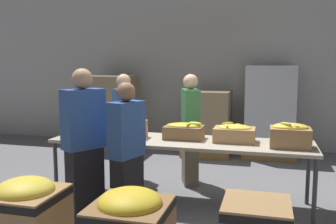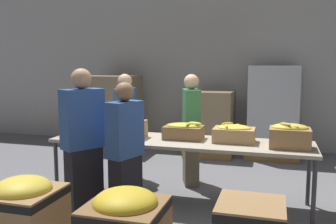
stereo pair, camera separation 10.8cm
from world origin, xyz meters
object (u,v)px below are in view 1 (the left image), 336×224
(volunteer_2, at_px, (190,130))
(pallet_stack_2, at_px, (208,123))
(volunteer_1, at_px, (127,154))
(banana_box_2, at_px, (184,131))
(banana_box_0, at_px, (88,124))
(volunteer_3, at_px, (84,145))
(banana_box_3, at_px, (234,133))
(sorting_table, at_px, (180,144))
(pallet_stack_0, at_px, (109,113))
(pallet_stack_1, at_px, (270,112))
(donation_bin_0, at_px, (26,215))
(banana_box_4, at_px, (290,135))
(volunteer_0, at_px, (124,128))
(banana_box_1, at_px, (130,126))

(volunteer_2, distance_m, pallet_stack_2, 1.90)
(volunteer_1, bearing_deg, banana_box_2, -11.51)
(banana_box_0, relative_size, volunteer_3, 0.27)
(banana_box_3, relative_size, pallet_stack_2, 0.40)
(sorting_table, distance_m, pallet_stack_0, 3.35)
(pallet_stack_1, bearing_deg, pallet_stack_0, -175.74)
(sorting_table, xyz_separation_m, banana_box_2, (0.03, 0.09, 0.15))
(donation_bin_0, relative_size, pallet_stack_0, 0.48)
(volunteer_1, xyz_separation_m, donation_bin_0, (-0.63, -0.94, -0.39))
(banana_box_2, xyz_separation_m, banana_box_4, (1.28, -0.16, 0.04))
(donation_bin_0, bearing_deg, pallet_stack_0, 103.77)
(banana_box_0, xyz_separation_m, volunteer_0, (0.21, 0.75, -0.16))
(banana_box_0, relative_size, pallet_stack_0, 0.31)
(volunteer_2, height_order, pallet_stack_1, pallet_stack_1)
(banana_box_1, xyz_separation_m, banana_box_4, (1.97, -0.04, -0.01))
(volunteer_1, bearing_deg, volunteer_3, 111.25)
(sorting_table, height_order, volunteer_0, volunteer_0)
(volunteer_3, xyz_separation_m, pallet_stack_2, (0.89, 3.39, -0.24))
(banana_box_4, distance_m, donation_bin_0, 2.92)
(volunteer_2, xyz_separation_m, pallet_stack_2, (-0.03, 1.89, -0.19))
(pallet_stack_2, bearing_deg, volunteer_0, -116.90)
(banana_box_2, bearing_deg, banana_box_3, -1.40)
(volunteer_0, distance_m, pallet_stack_2, 2.17)
(volunteer_0, distance_m, volunteer_1, 1.57)
(banana_box_3, bearing_deg, volunteer_3, -153.38)
(banana_box_3, bearing_deg, volunteer_2, 134.75)
(volunteer_2, distance_m, pallet_stack_0, 2.77)
(donation_bin_0, distance_m, pallet_stack_0, 4.39)
(banana_box_4, xyz_separation_m, volunteer_2, (-1.34, 0.84, -0.15))
(banana_box_0, bearing_deg, banana_box_2, 4.92)
(volunteer_0, bearing_deg, banana_box_3, 66.66)
(volunteer_2, bearing_deg, volunteer_3, -51.44)
(volunteer_1, relative_size, pallet_stack_0, 1.03)
(banana_box_4, xyz_separation_m, pallet_stack_1, (-0.21, 2.91, -0.10))
(banana_box_0, relative_size, volunteer_2, 0.29)
(banana_box_2, height_order, volunteer_2, volunteer_2)
(volunteer_0, relative_size, volunteer_3, 0.94)
(volunteer_2, relative_size, donation_bin_0, 2.21)
(banana_box_1, height_order, banana_box_2, banana_box_1)
(banana_box_1, xyz_separation_m, volunteer_0, (-0.38, 0.75, -0.16))
(banana_box_2, distance_m, volunteer_1, 0.94)
(sorting_table, height_order, donation_bin_0, sorting_table)
(volunteer_0, relative_size, pallet_stack_0, 1.06)
(banana_box_1, bearing_deg, sorting_table, 2.07)
(donation_bin_0, bearing_deg, banana_box_3, 44.85)
(banana_box_3, distance_m, pallet_stack_0, 3.76)
(banana_box_0, xyz_separation_m, banana_box_2, (1.28, 0.11, -0.04))
(banana_box_3, xyz_separation_m, volunteer_3, (-1.61, -0.81, -0.07))
(banana_box_1, height_order, pallet_stack_0, pallet_stack_0)
(sorting_table, xyz_separation_m, donation_bin_0, (-1.07, -1.65, -0.38))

